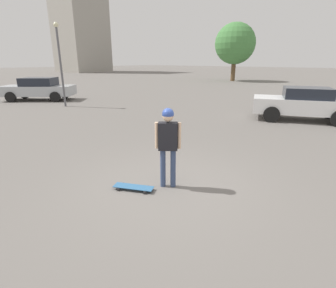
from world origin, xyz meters
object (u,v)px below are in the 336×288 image
car_parked_near (304,103)px  skateboard (133,187)px  car_parked_far (39,89)px  person (168,138)px

car_parked_near → skateboard: bearing=62.9°
car_parked_near → car_parked_far: 16.42m
skateboard → car_parked_far: (-4.55, -14.93, 0.73)m
car_parked_near → car_parked_far: bearing=-5.0°
person → car_parked_near: size_ratio=0.38×
car_parked_near → car_parked_far: (5.13, -15.60, 0.01)m
person → car_parked_far: 15.87m
person → car_parked_far: person is taller
person → car_parked_near: person is taller
person → car_parked_near: 9.07m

